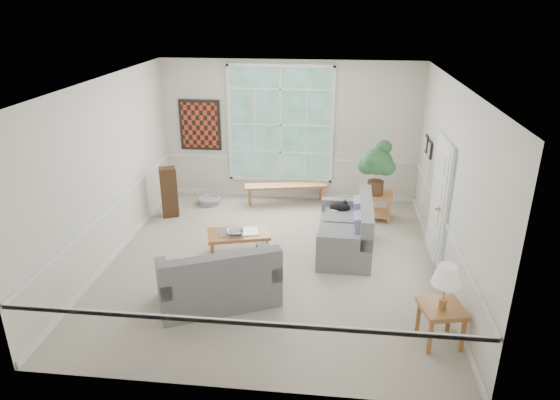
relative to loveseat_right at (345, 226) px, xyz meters
The scene contains 24 objects.
floor 1.40m from the loveseat_right, 155.10° to the right, with size 5.50×6.00×0.01m, color #A9A090.
ceiling 2.86m from the loveseat_right, 155.10° to the right, with size 5.50×6.00×0.02m, color white.
wall_back 2.91m from the loveseat_right, 116.11° to the left, with size 5.50×0.02×3.00m, color silver.
wall_front 3.89m from the loveseat_right, 108.62° to the right, with size 5.50×0.02×3.00m, color silver.
wall_left 4.12m from the loveseat_right, behind, with size 0.02×6.00×3.00m, color silver.
wall_right 1.94m from the loveseat_right, 19.71° to the right, with size 0.02×6.00×3.00m, color silver.
window_back 3.02m from the loveseat_right, 120.18° to the left, with size 2.30×0.08×2.40m, color white.
entry_door 1.62m from the loveseat_right, ahead, with size 0.08×0.90×2.10m, color white.
door_sidelight 1.76m from the loveseat_right, 21.19° to the right, with size 0.08×0.26×1.90m, color white.
wall_art 4.11m from the loveseat_right, 142.75° to the left, with size 0.90×0.06×1.10m, color maroon.
wall_frame_near 2.21m from the loveseat_right, 38.29° to the left, with size 0.04×0.26×0.32m, color black.
wall_frame_far 2.45m from the loveseat_right, 46.51° to the left, with size 0.04×0.26×0.32m, color black.
loveseat_right is the anchor object (origin of this frame).
loveseat_front 2.59m from the loveseat_right, 135.36° to the right, with size 1.70×0.88×0.92m, color slate.
coffee_table 1.87m from the loveseat_right, behind, with size 1.06×0.58×0.39m, color #9C6334.
pewter_bowl 1.90m from the loveseat_right, 168.38° to the right, with size 0.35×0.35×0.09m, color #949499.
window_bench 2.45m from the loveseat_right, 120.66° to the left, with size 1.77×0.34×0.41m, color #9C6334.
end_table 1.61m from the loveseat_right, 64.97° to the left, with size 0.55×0.55×0.55m, color #9C6334.
houseplant 1.63m from the loveseat_right, 66.70° to the left, with size 0.64×0.64×1.09m, color #2A5930, non-canonical shape.
side_table 2.72m from the loveseat_right, 63.67° to the right, with size 0.53×0.53×0.54m, color #9C6334.
table_lamp 2.77m from the loveseat_right, 64.48° to the right, with size 0.36×0.36×0.62m, color white, non-canonical shape.
pet_bed 3.46m from the loveseat_right, 147.45° to the left, with size 0.50×0.50×0.15m, color gray.
floor_speaker 3.70m from the loveseat_right, 162.27° to the left, with size 0.32×0.25×1.03m, color #3B2514.
cat 0.63m from the loveseat_right, 98.18° to the left, with size 0.38×0.27×0.18m, color black.
Camera 1 is at (0.95, -7.39, 4.15)m, focal length 32.00 mm.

